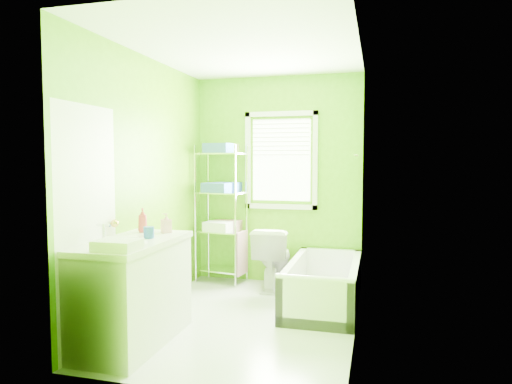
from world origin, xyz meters
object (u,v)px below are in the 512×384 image
(toilet, at_px, (273,257))
(vanity, at_px, (133,289))
(wire_shelf_unit, at_px, (223,198))
(bathtub, at_px, (323,291))

(toilet, relative_size, vanity, 0.64)
(toilet, distance_m, wire_shelf_unit, 0.99)
(toilet, height_order, wire_shelf_unit, wire_shelf_unit)
(vanity, xyz_separation_m, wire_shelf_unit, (0.10, 2.06, 0.61))
(toilet, xyz_separation_m, wire_shelf_unit, (-0.68, 0.12, 0.70))
(bathtub, relative_size, vanity, 1.32)
(toilet, height_order, vanity, vanity)
(bathtub, xyz_separation_m, wire_shelf_unit, (-1.35, 0.65, 0.92))
(vanity, bearing_deg, bathtub, 44.16)
(bathtub, xyz_separation_m, toilet, (-0.67, 0.53, 0.22))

